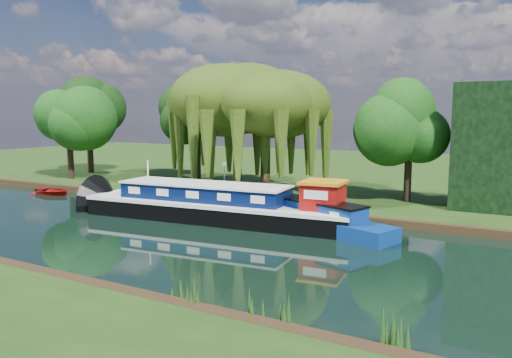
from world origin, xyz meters
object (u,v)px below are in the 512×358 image
Objects in this scene: dutch_barge at (220,206)px; narrowboat at (300,215)px; white_cruiser at (340,232)px; red_dinghy at (53,194)px.

narrowboat is at bearing 5.72° from dutch_barge.
narrowboat is at bearing 89.85° from white_cruiser.
dutch_barge is at bearing -150.02° from narrowboat.
narrowboat is 3.48× the size of red_dinghy.
dutch_barge is 7.34× the size of white_cruiser.
red_dinghy is (-17.50, 1.61, -0.91)m from dutch_barge.
red_dinghy is at bearing -162.76° from narrowboat.
red_dinghy is at bearing 169.36° from dutch_barge.
white_cruiser is (2.65, -0.34, -0.64)m from narrowboat.
white_cruiser reaches higher than red_dinghy.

